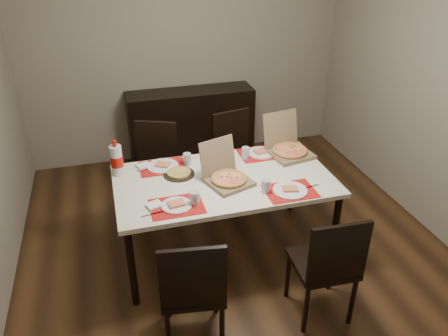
{
  "coord_description": "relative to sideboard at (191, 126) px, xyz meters",
  "views": [
    {
      "loc": [
        -0.96,
        -3.06,
        2.59
      ],
      "look_at": [
        -0.1,
        -0.04,
        0.85
      ],
      "focal_mm": 35.0,
      "sensor_mm": 36.0,
      "label": 1
    }
  ],
  "objects": [
    {
      "name": "setting_near_right",
      "position": [
        0.3,
        -2.15,
        0.32
      ],
      "size": [
        0.49,
        0.3,
        0.11
      ],
      "color": "red",
      "rests_on": "dining_table"
    },
    {
      "name": "faina_plate",
      "position": [
        -0.45,
        -1.66,
        0.31
      ],
      "size": [
        0.26,
        0.26,
        0.03
      ],
      "color": "black",
      "rests_on": "dining_table"
    },
    {
      "name": "chair_near_left",
      "position": [
        -0.57,
        -2.74,
        0.06
      ],
      "size": [
        0.48,
        0.48,
        0.93
      ],
      "color": "black",
      "rests_on": "ground"
    },
    {
      "name": "pizza_box_center",
      "position": [
        -0.09,
        -1.88,
        0.35
      ],
      "size": [
        0.43,
        0.45,
        0.33
      ],
      "color": "brown",
      "rests_on": "dining_table"
    },
    {
      "name": "setting_far_left",
      "position": [
        -0.53,
        -1.49,
        0.32
      ],
      "size": [
        0.48,
        0.3,
        0.11
      ],
      "color": "red",
      "rests_on": "dining_table"
    },
    {
      "name": "dip_bowl",
      "position": [
        -0.05,
        -1.65,
        0.31
      ],
      "size": [
        0.12,
        0.12,
        0.03
      ],
      "primitive_type": "imported",
      "rotation": [
        0.0,
        0.0,
        -0.23
      ],
      "color": "white",
      "rests_on": "dining_table"
    },
    {
      "name": "napkin_loose",
      "position": [
        -0.06,
        -1.86,
        0.31
      ],
      "size": [
        0.15,
        0.15,
        0.02
      ],
      "primitive_type": "cube",
      "rotation": [
        0.0,
        0.0,
        1.16
      ],
      "color": "white",
      "rests_on": "dining_table"
    },
    {
      "name": "pizza_box_right",
      "position": [
        0.59,
        -1.55,
        0.36
      ],
      "size": [
        0.42,
        0.45,
        0.36
      ],
      "color": "brown",
      "rests_on": "dining_table"
    },
    {
      "name": "setting_far_right",
      "position": [
        0.31,
        -1.49,
        0.32
      ],
      "size": [
        0.45,
        0.3,
        0.11
      ],
      "color": "red",
      "rests_on": "dining_table"
    },
    {
      "name": "chair_far_left",
      "position": [
        -0.57,
        -0.99,
        0.06
      ],
      "size": [
        0.55,
        0.55,
        0.93
      ],
      "color": "black",
      "rests_on": "ground"
    },
    {
      "name": "dining_table",
      "position": [
        -0.1,
        -1.82,
        0.23
      ],
      "size": [
        1.8,
        1.0,
        0.75
      ],
      "color": "#EAE5C4",
      "rests_on": "ground"
    },
    {
      "name": "chair_far_right",
      "position": [
        0.28,
        -0.93,
        0.06
      ],
      "size": [
        0.5,
        0.5,
        0.93
      ],
      "color": "black",
      "rests_on": "ground"
    },
    {
      "name": "ground",
      "position": [
        0.0,
        -1.78,
        -0.46
      ],
      "size": [
        3.8,
        4.0,
        0.02
      ],
      "primitive_type": "cube",
      "color": "#442A15",
      "rests_on": "ground"
    },
    {
      "name": "sideboard",
      "position": [
        0.0,
        0.0,
        0.0
      ],
      "size": [
        1.5,
        0.4,
        0.9
      ],
      "primitive_type": "cube",
      "color": "black",
      "rests_on": "ground"
    },
    {
      "name": "chair_near_right",
      "position": [
        0.39,
        -2.77,
        0.06
      ],
      "size": [
        0.44,
        0.44,
        0.93
      ],
      "color": "black",
      "rests_on": "ground"
    },
    {
      "name": "soda_bottle",
      "position": [
        -0.94,
        -1.51,
        0.43
      ],
      "size": [
        0.11,
        0.11,
        0.32
      ],
      "color": "silver",
      "rests_on": "dining_table"
    },
    {
      "name": "room_walls",
      "position": [
        0.0,
        -1.35,
        1.28
      ],
      "size": [
        3.84,
        4.02,
        2.62
      ],
      "color": "gray",
      "rests_on": "ground"
    },
    {
      "name": "setting_near_left",
      "position": [
        -0.54,
        -2.12,
        0.32
      ],
      "size": [
        0.47,
        0.3,
        0.11
      ],
      "color": "red",
      "rests_on": "dining_table"
    }
  ]
}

